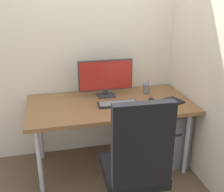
{
  "coord_description": "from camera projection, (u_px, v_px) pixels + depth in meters",
  "views": [
    {
      "loc": [
        -0.55,
        -2.4,
        1.72
      ],
      "look_at": [
        0.0,
        -0.08,
        0.81
      ],
      "focal_mm": 43.95,
      "sensor_mm": 36.0,
      "label": 1
    }
  ],
  "objects": [
    {
      "name": "monitor",
      "position": [
        106.0,
        77.0,
        2.77
      ],
      "size": [
        0.56,
        0.14,
        0.38
      ],
      "color": "#333338",
      "rests_on": "desk"
    },
    {
      "name": "office_chair",
      "position": [
        137.0,
        163.0,
        1.96
      ],
      "size": [
        0.58,
        0.6,
        1.09
      ],
      "color": "black",
      "rests_on": "ground_plane"
    },
    {
      "name": "mouse",
      "position": [
        152.0,
        100.0,
        2.68
      ],
      "size": [
        0.07,
        0.11,
        0.04
      ],
      "primitive_type": "ellipsoid",
      "rotation": [
        0.0,
        0.0,
        -0.09
      ],
      "color": "black",
      "rests_on": "desk"
    },
    {
      "name": "wall_side_right",
      "position": [
        207.0,
        31.0,
        2.39
      ],
      "size": [
        0.04,
        2.35,
        2.8
      ],
      "primitive_type": "cube",
      "color": "beige",
      "rests_on": "ground_plane"
    },
    {
      "name": "wall_back",
      "position": [
        101.0,
        25.0,
        2.81
      ],
      "size": [
        3.13,
        0.04,
        2.8
      ],
      "primitive_type": "cube",
      "color": "beige",
      "rests_on": "ground_plane"
    },
    {
      "name": "pen_holder",
      "position": [
        146.0,
        88.0,
        2.89
      ],
      "size": [
        0.07,
        0.07,
        0.19
      ],
      "color": "slate",
      "rests_on": "desk"
    },
    {
      "name": "keyboard",
      "position": [
        118.0,
        104.0,
        2.61
      ],
      "size": [
        0.39,
        0.17,
        0.02
      ],
      "color": "black",
      "rests_on": "desk"
    },
    {
      "name": "filing_cabinet",
      "position": [
        159.0,
        133.0,
        2.95
      ],
      "size": [
        0.46,
        0.57,
        0.59
      ],
      "color": "slate",
      "rests_on": "ground_plane"
    },
    {
      "name": "desk",
      "position": [
        110.0,
        108.0,
        2.68
      ],
      "size": [
        1.58,
        0.79,
        0.71
      ],
      "color": "brown",
      "rests_on": "ground_plane"
    },
    {
      "name": "notebook",
      "position": [
        173.0,
        101.0,
        2.69
      ],
      "size": [
        0.2,
        0.22,
        0.01
      ],
      "primitive_type": "cube",
      "rotation": [
        0.0,
        0.0,
        0.32
      ],
      "color": "black",
      "rests_on": "desk"
    },
    {
      "name": "ground_plane",
      "position": [
        110.0,
        165.0,
        2.92
      ],
      "size": [
        8.0,
        8.0,
        0.0
      ],
      "primitive_type": "plane",
      "color": "brown"
    }
  ]
}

